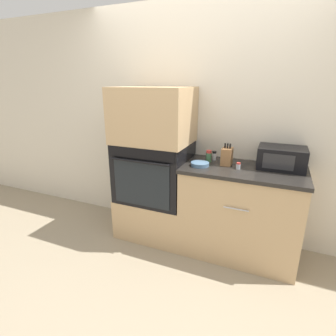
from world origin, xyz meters
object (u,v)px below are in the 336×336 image
microwave (282,158)px  knife_block (227,156)px  bowl (200,164)px  condiment_jar_far (214,156)px  wall_oven (154,171)px  condiment_jar_mid (238,166)px  condiment_jar_near (209,156)px

microwave → knife_block: (-0.49, -0.09, -0.02)m
bowl → condiment_jar_far: (0.08, 0.26, 0.03)m
wall_oven → bowl: size_ratio=4.31×
condiment_jar_mid → condiment_jar_far: bearing=143.7°
bowl → condiment_jar_near: size_ratio=1.47×
knife_block → wall_oven: bearing=-176.6°
condiment_jar_mid → microwave: bearing=26.0°
wall_oven → condiment_jar_far: wall_oven is taller
condiment_jar_near → condiment_jar_mid: size_ratio=1.95×
knife_block → bowl: size_ratio=1.21×
microwave → condiment_jar_mid: 0.41m
microwave → knife_block: 0.50m
wall_oven → condiment_jar_mid: wall_oven is taller
bowl → condiment_jar_near: (0.04, 0.17, 0.04)m
condiment_jar_near → wall_oven: bearing=-172.8°
knife_block → bowl: knife_block is taller
bowl → condiment_jar_near: condiment_jar_near is taller
condiment_jar_near → condiment_jar_far: size_ratio=1.28×
condiment_jar_near → condiment_jar_mid: condiment_jar_near is taller
microwave → condiment_jar_mid: size_ratio=6.91×
microwave → condiment_jar_mid: bearing=-154.0°
wall_oven → microwave: microwave is taller
knife_block → condiment_jar_far: bearing=142.6°
condiment_jar_far → bowl: bearing=-106.8°
wall_oven → bowl: 0.58m
wall_oven → bowl: (0.55, -0.09, 0.17)m
wall_oven → condiment_jar_far: bearing=14.6°
knife_block → bowl: (-0.23, -0.14, -0.07)m
bowl → condiment_jar_mid: size_ratio=2.87×
wall_oven → microwave: size_ratio=1.79×
knife_block → condiment_jar_near: knife_block is taller
microwave → condiment_jar_near: microwave is taller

